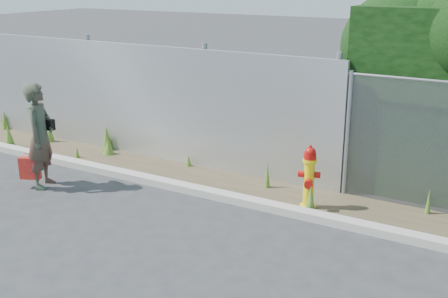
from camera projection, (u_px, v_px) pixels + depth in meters
ground at (190, 254)px, 7.28m from camera, size 80.00×80.00×0.00m
curb at (253, 203)px, 8.75m from camera, size 16.00×0.22×0.12m
weed_strip at (260, 184)px, 9.40m from camera, size 16.00×1.32×0.53m
corrugated_fence at (135, 100)px, 10.99m from camera, size 8.50×0.21×2.30m
fire_hydrant at (309, 178)px, 8.54m from camera, size 0.34×0.31×1.02m
woman at (40, 136)px, 9.34m from camera, size 0.66×0.77×1.79m
red_tote_bag at (30, 168)px, 9.41m from camera, size 0.34×0.13×0.45m
black_shoulder_bag at (48, 124)px, 9.38m from camera, size 0.24×0.10×0.18m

